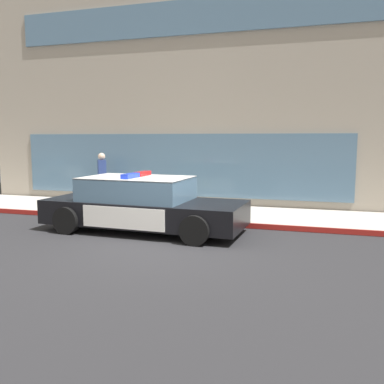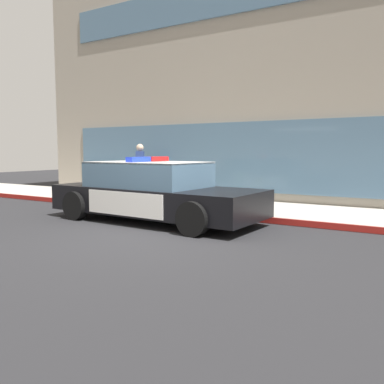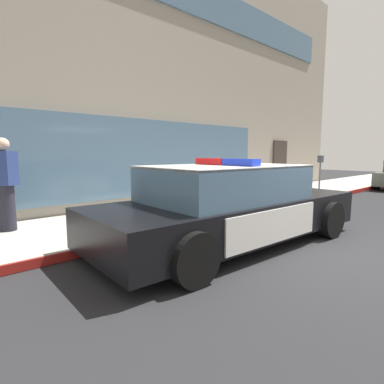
# 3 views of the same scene
# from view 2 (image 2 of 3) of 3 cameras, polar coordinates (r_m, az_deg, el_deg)

# --- Properties ---
(ground) EXTENTS (48.00, 48.00, 0.00)m
(ground) POSITION_cam_2_polar(r_m,az_deg,el_deg) (7.76, -4.88, -6.29)
(ground) COLOR #262628
(sidewalk) EXTENTS (48.00, 2.68, 0.15)m
(sidewalk) POSITION_cam_2_polar(r_m,az_deg,el_deg) (10.97, 6.81, -2.34)
(sidewalk) COLOR #B2ADA3
(sidewalk) RESTS_ON ground
(curb_red_paint) EXTENTS (28.80, 0.04, 0.14)m
(curb_red_paint) POSITION_cam_2_polar(r_m,az_deg,el_deg) (9.77, 3.51, -3.32)
(curb_red_paint) COLOR maroon
(curb_red_paint) RESTS_ON ground
(storefront_building) EXTENTS (19.18, 8.82, 8.66)m
(storefront_building) POSITION_cam_2_polar(r_m,az_deg,el_deg) (16.30, 18.35, 15.07)
(storefront_building) COLOR gray
(storefront_building) RESTS_ON ground
(police_cruiser) EXTENTS (5.16, 2.28, 1.49)m
(police_cruiser) POSITION_cam_2_polar(r_m,az_deg,el_deg) (9.40, -5.50, 0.02)
(police_cruiser) COLOR black
(police_cruiser) RESTS_ON ground
(fire_hydrant) EXTENTS (0.34, 0.39, 0.73)m
(fire_hydrant) POSITION_cam_2_polar(r_m,az_deg,el_deg) (11.10, -1.88, 0.01)
(fire_hydrant) COLOR #4C994C
(fire_hydrant) RESTS_ON sidewalk
(pedestrian_on_sidewalk) EXTENTS (0.44, 0.48, 1.71)m
(pedestrian_on_sidewalk) POSITION_cam_2_polar(r_m,az_deg,el_deg) (13.45, -7.34, 3.17)
(pedestrian_on_sidewalk) COLOR #23232D
(pedestrian_on_sidewalk) RESTS_ON sidewalk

